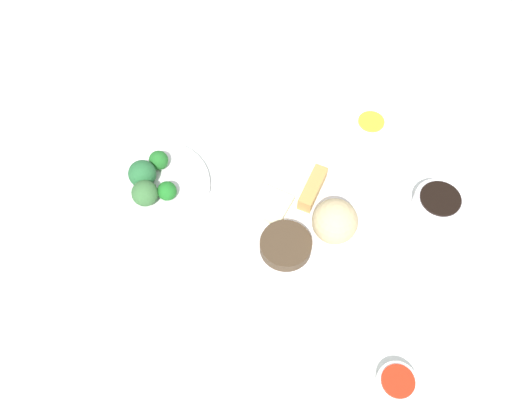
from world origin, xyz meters
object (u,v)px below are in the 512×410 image
Objects in this scene: sauce_ramekin_sweet_and_sour at (396,383)px; teacup at (310,102)px; broccoli_plate at (153,187)px; sauce_ramekin_hot_mustard at (370,125)px; soy_sauce_bowl at (438,204)px; main_plate at (299,222)px.

teacup is at bearing -130.71° from sauce_ramekin_sweet_and_sour.
sauce_ramekin_hot_mustard reaches higher than broccoli_plate.
soy_sauce_bowl reaches higher than broccoli_plate.
soy_sauce_bowl is at bearing -161.44° from sauce_ramekin_sweet_and_sour.
main_plate is 3.85× the size of sauce_ramekin_hot_mustard.
sauce_ramekin_sweet_and_sour is 0.59m from teacup.
sauce_ramekin_sweet_and_sour reaches higher than broccoli_plate.
soy_sauce_bowl reaches higher than main_plate.
teacup is at bearing -98.55° from soy_sauce_bowl.
sauce_ramekin_hot_mustard is at bearing -112.77° from soy_sauce_bowl.
teacup reaches higher than main_plate.
soy_sauce_bowl reaches higher than sauce_ramekin_hot_mustard.
broccoli_plate is 0.47m from sauce_ramekin_hot_mustard.
main_plate is 0.28m from sauce_ramekin_hot_mustard.
soy_sauce_bowl is at bearing 123.89° from broccoli_plate.
soy_sauce_bowl is at bearing 135.75° from main_plate.
main_plate is at bearing -44.25° from soy_sauce_bowl.
teacup is at bearing -74.85° from sauce_ramekin_hot_mustard.
main_plate is at bearing -115.72° from sauce_ramekin_sweet_and_sour.
teacup is (-0.24, -0.15, 0.02)m from main_plate.
soy_sauce_bowl is 0.35m from sauce_ramekin_sweet_and_sour.
teacup is (0.04, -0.13, 0.01)m from sauce_ramekin_hot_mustard.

